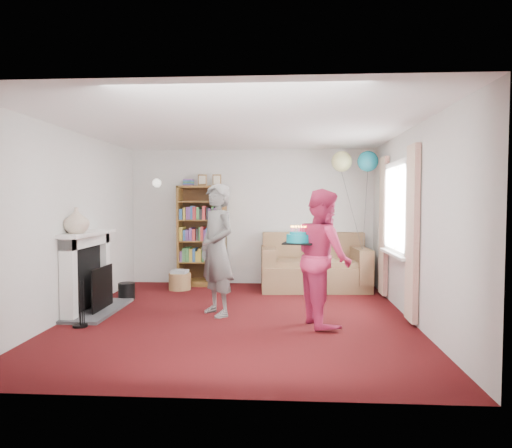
# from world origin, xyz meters

# --- Properties ---
(ground) EXTENTS (5.00, 5.00, 0.00)m
(ground) POSITION_xyz_m (0.00, 0.00, 0.00)
(ground) COLOR black
(ground) RESTS_ON ground
(wall_back) EXTENTS (4.50, 0.02, 2.50)m
(wall_back) POSITION_xyz_m (0.00, 2.51, 1.25)
(wall_back) COLOR silver
(wall_back) RESTS_ON ground
(wall_left) EXTENTS (0.02, 5.00, 2.50)m
(wall_left) POSITION_xyz_m (-2.26, 0.00, 1.25)
(wall_left) COLOR silver
(wall_left) RESTS_ON ground
(wall_right) EXTENTS (0.02, 5.00, 2.50)m
(wall_right) POSITION_xyz_m (2.26, 0.00, 1.25)
(wall_right) COLOR silver
(wall_right) RESTS_ON ground
(ceiling) EXTENTS (4.50, 5.00, 0.01)m
(ceiling) POSITION_xyz_m (0.00, 0.00, 2.50)
(ceiling) COLOR white
(ceiling) RESTS_ON wall_back
(fireplace) EXTENTS (0.55, 1.80, 1.12)m
(fireplace) POSITION_xyz_m (-2.09, 0.19, 0.51)
(fireplace) COLOR #3F3F42
(fireplace) RESTS_ON ground
(window_bay) EXTENTS (0.14, 2.02, 2.20)m
(window_bay) POSITION_xyz_m (2.21, 0.60, 1.20)
(window_bay) COLOR white
(window_bay) RESTS_ON ground
(wall_sconce) EXTENTS (0.16, 0.23, 0.16)m
(wall_sconce) POSITION_xyz_m (-1.75, 2.36, 1.88)
(wall_sconce) COLOR gold
(wall_sconce) RESTS_ON ground
(bookcase) EXTENTS (0.86, 0.42, 2.03)m
(bookcase) POSITION_xyz_m (-0.89, 2.30, 0.90)
(bookcase) COLOR #472B14
(bookcase) RESTS_ON ground
(sofa) EXTENTS (1.84, 0.98, 0.98)m
(sofa) POSITION_xyz_m (1.14, 2.08, 0.36)
(sofa) COLOR brown
(sofa) RESTS_ON ground
(wicker_basket) EXTENTS (0.38, 0.38, 0.35)m
(wicker_basket) POSITION_xyz_m (-1.21, 1.82, 0.16)
(wicker_basket) COLOR #A27A4B
(wicker_basket) RESTS_ON ground
(person_striped) EXTENTS (0.74, 0.77, 1.78)m
(person_striped) POSITION_xyz_m (-0.30, 0.12, 0.89)
(person_striped) COLOR black
(person_striped) RESTS_ON ground
(person_magenta) EXTENTS (0.85, 0.98, 1.70)m
(person_magenta) POSITION_xyz_m (1.10, -0.27, 0.85)
(person_magenta) COLOR #B3234C
(person_magenta) RESTS_ON ground
(birthday_cake) EXTENTS (0.36, 0.36, 0.22)m
(birthday_cake) POSITION_xyz_m (0.79, -0.35, 1.09)
(birthday_cake) COLOR black
(birthday_cake) RESTS_ON ground
(balloons) EXTENTS (0.79, 0.35, 1.71)m
(balloons) POSITION_xyz_m (1.80, 1.89, 2.22)
(balloons) COLOR #3F3F3F
(balloons) RESTS_ON ground
(mantel_vase) EXTENTS (0.40, 0.40, 0.34)m
(mantel_vase) POSITION_xyz_m (-2.12, -0.15, 1.30)
(mantel_vase) COLOR beige
(mantel_vase) RESTS_ON fireplace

